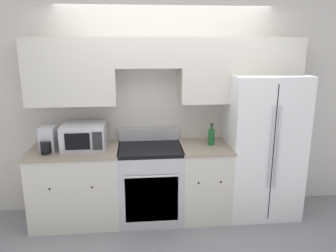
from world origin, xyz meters
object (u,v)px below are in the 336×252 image
Objects in this scene: refrigerator at (260,145)px; bottle at (211,136)px; oven_range at (150,182)px; microwave at (84,136)px.

refrigerator reaches higher than bottle.
refrigerator reaches higher than oven_range.
refrigerator is at bearing 4.29° from bottle.
oven_range is at bearing -177.07° from refrigerator.
oven_range is 1.43m from refrigerator.
oven_range is at bearing -178.25° from bottle.
bottle is (-0.63, -0.05, 0.14)m from refrigerator.
refrigerator is at bearing 2.93° from oven_range.
bottle is at bearing -175.71° from refrigerator.
bottle is (1.48, -0.02, -0.04)m from microwave.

